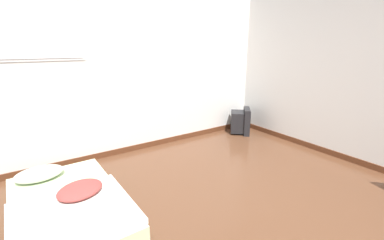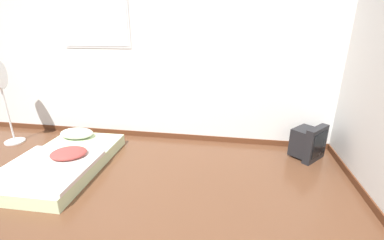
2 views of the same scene
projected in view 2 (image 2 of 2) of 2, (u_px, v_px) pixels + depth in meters
name	position (u px, v px, depth m)	size (l,w,h in m)	color
wall_back	(151.00, 61.00, 4.05)	(8.06, 0.08, 2.60)	silver
mattress_bed	(63.00, 160.00, 3.44)	(1.06, 1.73, 0.31)	beige
crt_tv	(308.00, 142.00, 3.69)	(0.53, 0.54, 0.50)	black
standing_fan	(0.00, 84.00, 3.93)	(0.30, 0.43, 1.34)	silver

